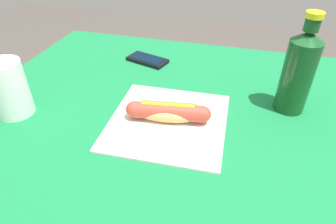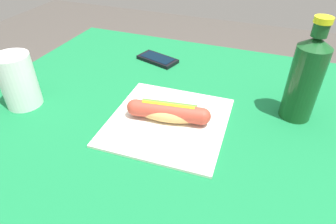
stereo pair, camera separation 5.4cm
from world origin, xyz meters
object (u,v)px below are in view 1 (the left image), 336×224
object	(u,v)px
hot_dog	(168,112)
drinking_cup	(9,89)
soda_bottle	(299,71)
cell_phone	(147,60)

from	to	relation	value
hot_dog	drinking_cup	world-z (taller)	drinking_cup
soda_bottle	drinking_cup	distance (m)	0.67
cell_phone	soda_bottle	world-z (taller)	soda_bottle
cell_phone	soda_bottle	xyz separation A→B (m)	(0.42, -0.16, 0.10)
drinking_cup	cell_phone	bearing A→B (deg)	57.76
soda_bottle	drinking_cup	bearing A→B (deg)	-163.25
cell_phone	soda_bottle	bearing A→B (deg)	-20.21
hot_dog	drinking_cup	bearing A→B (deg)	-170.87
soda_bottle	drinking_cup	world-z (taller)	soda_bottle
soda_bottle	drinking_cup	xyz separation A→B (m)	(-0.64, -0.19, -0.04)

